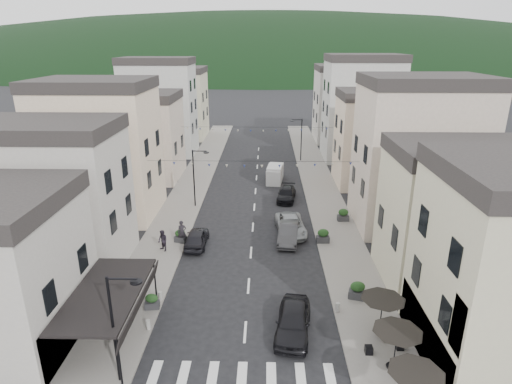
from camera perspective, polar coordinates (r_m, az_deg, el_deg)
sidewalk_left at (r=50.33m, az=-8.61°, el=0.64°), size 4.00×76.00×0.12m
sidewalk_right at (r=50.00m, az=8.59°, el=0.51°), size 4.00×76.00×0.12m
hill_backdrop at (r=315.32m, az=1.18°, el=16.57°), size 640.00×360.00×70.00m
boutique_awning at (r=25.22m, az=-18.75°, el=-12.78°), size 3.77×7.50×3.28m
buildings_row_left at (r=55.83m, az=-15.11°, el=8.49°), size 10.20×54.16×14.00m
buildings_row_right at (r=54.11m, az=15.79°, el=8.31°), size 10.20×54.16×14.50m
cafe_terrace at (r=23.39m, az=18.28°, el=-17.78°), size 2.50×8.10×2.53m
streetlamp_left_near at (r=22.12m, az=-17.94°, el=-15.85°), size 1.70×0.56×6.00m
streetlamp_left_far at (r=43.32m, az=-7.96°, el=2.61°), size 1.70×0.56×6.00m
streetlamp_right_far at (r=60.39m, az=5.82°, el=7.51°), size 1.70×0.56×6.00m
bollards at (r=25.79m, az=-1.52°, el=-18.09°), size 11.66×10.26×0.60m
bunting_near at (r=38.39m, az=-0.40°, el=3.63°), size 19.00×0.28×0.62m
bunting_far at (r=53.95m, az=0.11°, el=8.29°), size 19.00×0.28×0.62m
parked_car_a at (r=25.98m, az=4.98°, el=-16.75°), size 2.57×5.01×1.63m
parked_car_b at (r=36.53m, az=4.33°, el=-5.48°), size 2.08×4.72×1.51m
parked_car_c at (r=38.11m, az=4.63°, el=-4.43°), size 2.87×5.43×1.46m
parked_car_d at (r=45.91m, az=4.09°, el=-0.29°), size 2.38×4.64×1.29m
parked_car_e at (r=36.01m, az=-7.93°, el=-6.06°), size 1.74×4.24×1.44m
delivery_van at (r=51.82m, az=2.55°, el=2.51°), size 2.22×4.50×2.07m
pedestrian_a at (r=36.28m, az=-9.84°, el=-5.29°), size 0.81×0.63×1.98m
pedestrian_b at (r=35.34m, az=-12.33°, el=-6.36°), size 1.08×1.07×1.76m
planter_la at (r=28.63m, az=-13.72°, el=-13.98°), size 0.97×0.61×1.03m
planter_lb at (r=36.67m, az=-10.05°, el=-5.80°), size 1.12×0.84×1.12m
planter_ra at (r=29.50m, az=13.37°, el=-12.64°), size 1.23×0.90×1.23m
planter_rb at (r=36.50m, az=8.93°, el=-5.79°), size 1.09×0.63×1.20m
planter_rc at (r=41.08m, az=11.55°, el=-3.01°), size 1.09×0.64×1.18m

